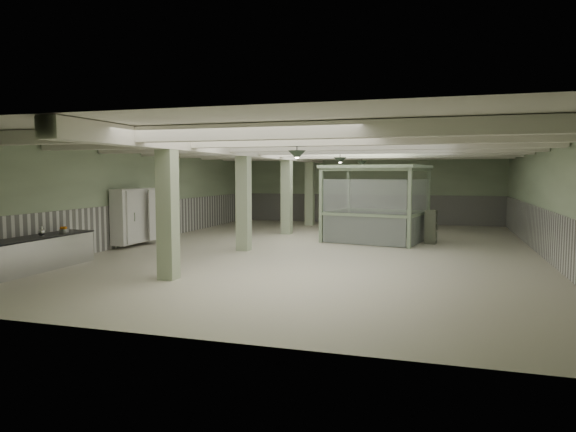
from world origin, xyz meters
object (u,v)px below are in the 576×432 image
(prep_counter, at_px, (7,259))
(walkin_cooler, at_px, (135,219))
(filing_cabinet, at_px, (431,227))
(guard_booth, at_px, (376,191))

(prep_counter, relative_size, walkin_cooler, 2.60)
(walkin_cooler, relative_size, filing_cabinet, 1.71)
(filing_cabinet, bearing_deg, guard_booth, -177.21)
(prep_counter, distance_m, walkin_cooler, 5.77)
(filing_cabinet, bearing_deg, prep_counter, -130.70)
(guard_booth, distance_m, filing_cabinet, 2.45)
(prep_counter, xyz_separation_m, guard_booth, (8.02, 9.65, 1.48))
(guard_booth, relative_size, filing_cabinet, 3.35)
(guard_booth, xyz_separation_m, filing_cabinet, (2.06, -0.11, -1.32))
(prep_counter, xyz_separation_m, filing_cabinet, (10.08, 9.53, 0.16))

